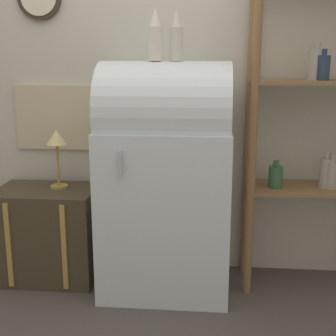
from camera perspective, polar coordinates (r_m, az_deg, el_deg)
The scene contains 8 objects.
ground_plane at distance 2.81m, azimuth -0.78°, elevation -16.34°, with size 12.00×12.00×0.00m, color #4C4742.
wall_back at distance 3.01m, azimuth 0.20°, elevation 12.53°, with size 7.00×0.09×2.70m.
refrigerator at distance 2.78m, azimuth -0.29°, elevation -1.04°, with size 0.76×0.64×1.37m.
suitcase_trunk at distance 3.11m, azimuth -14.37°, elevation -7.73°, with size 0.62×0.43×0.59m.
shelf_unit at distance 2.86m, azimuth 17.38°, elevation 6.21°, with size 0.76×0.36×1.90m.
vase_left at distance 2.68m, azimuth -1.58°, elevation 15.76°, with size 0.08×0.08×0.29m.
vase_center at distance 2.69m, azimuth 1.04°, elevation 15.67°, with size 0.07×0.07×0.28m.
desk_lamp at distance 2.97m, azimuth -13.41°, elevation 2.91°, with size 0.13×0.13×0.37m.
Camera 1 is at (0.26, -2.43, 1.40)m, focal length 50.00 mm.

